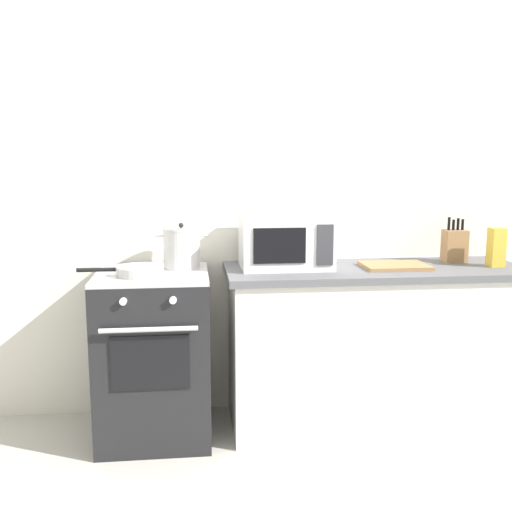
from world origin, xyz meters
TOP-DOWN VIEW (x-y plane):
  - ground_plane at (0.00, 0.00)m, footprint 10.00×10.00m
  - back_wall at (0.30, 0.97)m, footprint 4.40×0.10m
  - lower_cabinet_right at (0.90, 0.62)m, footprint 1.64×0.56m
  - countertop_right at (0.90, 0.62)m, footprint 1.70×0.60m
  - stove at (-0.35, 0.60)m, footprint 0.60×0.64m
  - stock_pot at (-0.19, 0.72)m, footprint 0.29×0.21m
  - frying_pan at (-0.41, 0.53)m, footprint 0.45×0.25m
  - microwave at (0.39, 0.68)m, footprint 0.50×0.37m
  - cutting_board at (1.00, 0.60)m, footprint 0.36×0.26m
  - knife_block at (1.41, 0.74)m, footprint 0.13×0.10m
  - pasta_box at (1.58, 0.57)m, footprint 0.08×0.08m

SIDE VIEW (x-z plane):
  - ground_plane at x=0.00m, z-range 0.00..0.00m
  - lower_cabinet_right at x=0.90m, z-range 0.00..0.88m
  - stove at x=-0.35m, z-range 0.00..0.92m
  - countertop_right at x=0.90m, z-range 0.88..0.92m
  - cutting_board at x=1.00m, z-range 0.92..0.94m
  - frying_pan at x=-0.41m, z-range 0.92..0.97m
  - knife_block at x=1.41m, z-range 0.89..1.15m
  - pasta_box at x=1.58m, z-range 0.92..1.14m
  - stock_pot at x=-0.19m, z-range 0.91..1.16m
  - microwave at x=0.39m, z-range 0.92..1.22m
  - back_wall at x=0.30m, z-range 0.00..2.50m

